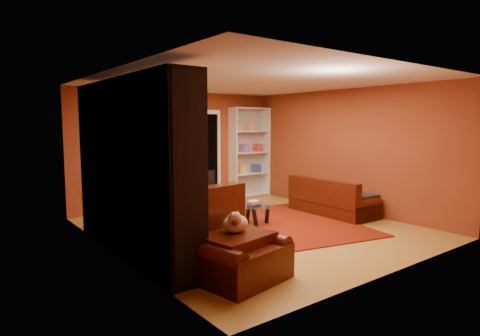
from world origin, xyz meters
TOP-DOWN VIEW (x-y plane):
  - floor at (0.00, 0.00)m, footprint 5.00×5.50m
  - ceiling at (0.00, 0.00)m, footprint 5.00×5.50m
  - wall_back at (0.00, 2.77)m, footprint 5.00×0.05m
  - wall_left at (-2.52, 0.00)m, footprint 0.05×5.50m
  - wall_right at (2.52, 0.00)m, footprint 0.05×5.50m
  - doorway at (0.60, 2.73)m, footprint 1.06×0.60m
  - rug at (0.55, -0.06)m, footprint 3.27×3.60m
  - media_unit at (-2.27, -0.07)m, footprint 0.51×3.23m
  - christmas_tree at (-0.66, 2.13)m, footprint 1.01×1.01m
  - gift_box_teal at (-1.60, 2.09)m, footprint 0.29×0.29m
  - gift_box_green at (-0.25, 2.08)m, footprint 0.27×0.27m
  - gift_box_red at (-0.93, 2.56)m, footprint 0.27×0.27m
  - white_bookshelf at (1.95, 2.57)m, footprint 1.09×0.41m
  - armchair at (-1.65, -1.69)m, footprint 1.30×1.30m
  - dog at (-1.61, -1.64)m, footprint 0.45×0.37m
  - sofa at (2.02, -0.12)m, footprint 0.87×1.84m
  - coffee_table at (0.17, 0.12)m, footprint 0.90×0.90m
  - acrylic_chair at (-0.03, 1.19)m, footprint 0.54×0.56m

SIDE VIEW (x-z plane):
  - floor at x=0.00m, z-range -0.05..0.00m
  - rug at x=0.55m, z-range 0.00..0.02m
  - gift_box_red at x=-0.93m, z-range 0.00..0.24m
  - gift_box_green at x=-0.25m, z-range 0.00..0.25m
  - gift_box_teal at x=-1.60m, z-range 0.00..0.27m
  - coffee_table at x=0.17m, z-range -0.04..0.44m
  - sofa at x=2.02m, z-range 0.00..0.78m
  - acrylic_chair at x=-0.03m, z-range 0.00..0.83m
  - armchair at x=-1.65m, z-range 0.00..0.88m
  - dog at x=-1.61m, z-range 0.51..0.79m
  - christmas_tree at x=-0.66m, z-range -0.03..1.72m
  - doorway at x=0.60m, z-range -0.03..2.13m
  - white_bookshelf at x=1.95m, z-range -0.03..2.30m
  - media_unit at x=-2.27m, z-range 0.00..2.48m
  - wall_back at x=0.00m, z-range 0.00..2.60m
  - wall_left at x=-2.52m, z-range 0.00..2.60m
  - wall_right at x=2.52m, z-range 0.00..2.60m
  - ceiling at x=0.00m, z-range 2.60..2.65m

